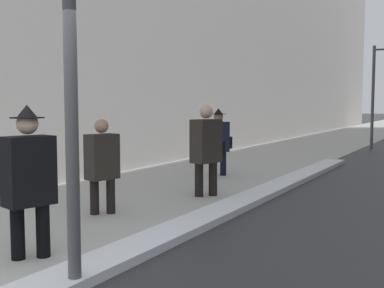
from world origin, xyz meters
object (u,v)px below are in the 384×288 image
at_px(pedestrian_in_glasses, 29,176).
at_px(pedestrian_trailing, 207,146).
at_px(pedestrian_with_shoulder_bag, 219,139).
at_px(pedestrian_nearside, 102,162).

height_order(pedestrian_in_glasses, pedestrian_trailing, pedestrian_in_glasses).
distance_m(pedestrian_in_glasses, pedestrian_with_shoulder_bag, 6.45).
height_order(pedestrian_trailing, pedestrian_with_shoulder_bag, pedestrian_trailing).
height_order(pedestrian_nearside, pedestrian_trailing, pedestrian_trailing).
bearing_deg(pedestrian_with_shoulder_bag, pedestrian_in_glasses, 22.69).
height_order(pedestrian_in_glasses, pedestrian_with_shoulder_bag, pedestrian_in_glasses).
xyz_separation_m(pedestrian_in_glasses, pedestrian_nearside, (-0.70, 2.02, -0.11)).
bearing_deg(pedestrian_with_shoulder_bag, pedestrian_trailing, 36.06).
bearing_deg(pedestrian_in_glasses, pedestrian_with_shoulder_bag, -157.31).
distance_m(pedestrian_nearside, pedestrian_trailing, 2.16).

